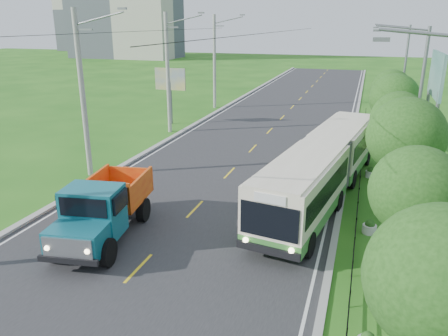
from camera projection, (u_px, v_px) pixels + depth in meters
The scene contains 27 objects.
ground at pixel (139, 268), 17.16m from camera, with size 240.00×240.00×0.00m, color #1F5C15.
road at pixel (259, 142), 35.19m from camera, with size 14.00×120.00×0.02m, color #28282B.
curb_left at pixel (177, 134), 37.28m from camera, with size 0.40×120.00×0.15m, color #9E9E99.
curb_right at pixel (351, 149), 33.08m from camera, with size 0.30×120.00×0.10m, color #9E9E99.
edge_line_left at pixel (183, 136), 37.13m from camera, with size 0.12×120.00×0.00m, color silver.
edge_line_right at pixel (344, 149), 33.23m from camera, with size 0.12×120.00×0.00m, color silver.
centre_dash at pixel (139, 268), 17.15m from camera, with size 0.12×2.20×0.00m, color yellow.
railing_right at pixel (361, 172), 27.34m from camera, with size 0.04×40.00×0.60m, color black.
pole_near at pixel (83, 94), 26.08m from camera, with size 3.51×0.32×10.00m.
pole_mid at pixel (168, 73), 36.90m from camera, with size 3.51×0.32×10.00m.
pole_far at pixel (215, 62), 47.71m from camera, with size 3.51×0.32×10.00m.
tree_front at pixel (442, 284), 9.61m from camera, with size 3.36×3.41×5.60m.
tree_second at pixel (417, 195), 15.08m from camera, with size 3.18×3.26×5.30m.
tree_third at pixel (407, 140), 20.34m from camera, with size 3.60×3.62×6.00m.
tree_fourth at pixel (399, 122), 25.88m from camera, with size 3.24×3.31×5.40m.
tree_fifth at pixel (395, 101), 31.20m from camera, with size 3.48×3.52×5.80m.
tree_back at pixel (391, 92), 36.67m from camera, with size 3.30×3.36×5.50m.
streetlight_mid at pixel (416, 101), 25.10m from camera, with size 3.02×0.20×9.07m.
streetlight_far at pixel (402, 74), 37.72m from camera, with size 3.02×0.20×9.07m.
planter_near at pixel (370, 227), 19.95m from camera, with size 0.64×0.64×0.67m.
planter_mid at pixel (371, 173), 27.17m from camera, with size 0.64×0.64×0.67m.
planter_far at pixel (371, 141), 34.38m from camera, with size 0.64×0.64×0.67m.
billboard_left at pixel (170, 83), 40.35m from camera, with size 3.00×0.20×5.20m.
billboard_right at pixel (436, 81), 29.88m from camera, with size 0.24×6.00×7.30m.
apartment_far at pixel (97, 10), 144.68m from camera, with size 24.00×14.00×26.00m, color #B7B2A3.
bus at pixel (324, 164), 23.61m from camera, with size 5.13×16.62×3.17m.
dump_truck at pixel (103, 206), 19.16m from camera, with size 3.38×6.78×2.73m.
Camera 1 is at (7.85, -13.23, 9.21)m, focal length 35.00 mm.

